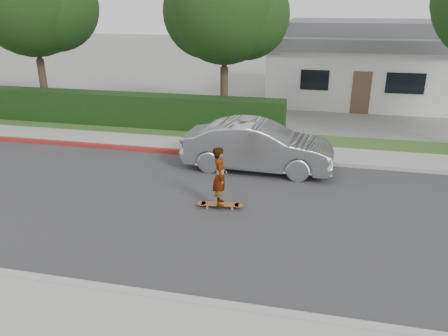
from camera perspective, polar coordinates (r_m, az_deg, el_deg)
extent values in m
plane|color=slate|center=(13.20, -15.06, -3.68)|extent=(120.00, 120.00, 0.00)
cube|color=#2D2D30|center=(13.20, -15.06, -3.66)|extent=(60.00, 8.00, 0.01)
cube|color=#9E9E99|center=(10.19, -25.73, -12.59)|extent=(60.00, 0.20, 0.15)
cube|color=#9E9E99|center=(16.63, -8.75, 2.30)|extent=(60.00, 0.20, 0.15)
cube|color=maroon|center=(18.98, -23.01, 3.21)|extent=(12.00, 0.21, 0.15)
cube|color=gray|center=(17.43, -7.69, 3.19)|extent=(60.00, 1.60, 0.12)
cube|color=#2D4C1E|center=(18.87, -6.04, 4.63)|extent=(60.00, 1.60, 0.10)
cube|color=black|center=(20.36, -13.69, 7.41)|extent=(15.00, 1.00, 1.50)
cylinder|color=#33261C|center=(23.60, -22.45, 9.75)|extent=(0.36, 0.36, 2.70)
cylinder|color=#33261C|center=(23.34, -23.16, 14.61)|extent=(0.24, 0.24, 2.25)
sphere|color=black|center=(24.05, -24.90, 18.91)|extent=(4.42, 4.42, 4.42)
sphere|color=black|center=(23.00, -21.43, 19.11)|extent=(4.16, 4.16, 4.16)
cylinder|color=#33261C|center=(20.43, 0.02, 9.52)|extent=(0.36, 0.36, 2.52)
cylinder|color=#33261C|center=(20.13, 0.02, 14.80)|extent=(0.24, 0.24, 2.10)
sphere|color=black|center=(20.01, 0.03, 20.18)|extent=(4.80, 4.80, 4.80)
sphere|color=black|center=(20.59, -2.02, 19.64)|extent=(4.08, 4.08, 4.08)
sphere|color=black|center=(20.14, 2.87, 19.31)|extent=(3.84, 3.84, 3.84)
cube|color=beige|center=(26.90, 17.43, 11.92)|extent=(10.00, 8.00, 3.00)
cube|color=#4C4C51|center=(26.70, 17.86, 15.72)|extent=(10.60, 8.60, 0.60)
cube|color=#4C4C51|center=(26.66, 18.01, 17.00)|extent=(8.40, 6.40, 0.80)
cube|color=black|center=(22.83, 11.76, 11.19)|extent=(1.40, 0.06, 1.00)
cube|color=black|center=(23.16, 22.60, 10.17)|extent=(1.80, 0.06, 1.00)
cube|color=brown|center=(23.00, 17.45, 9.35)|extent=(0.90, 0.06, 2.10)
cylinder|color=#C96437|center=(12.03, -2.20, -5.19)|extent=(0.07, 0.05, 0.07)
cylinder|color=#C96437|center=(12.20, -2.07, -4.79)|extent=(0.07, 0.05, 0.07)
cylinder|color=#C96437|center=(11.96, 1.06, -5.35)|extent=(0.07, 0.05, 0.07)
cylinder|color=#C96437|center=(12.13, 1.15, -4.94)|extent=(0.07, 0.05, 0.07)
cube|color=silver|center=(12.09, -2.14, -4.78)|extent=(0.08, 0.21, 0.03)
cube|color=silver|center=(12.02, 1.11, -4.94)|extent=(0.08, 0.21, 0.03)
cube|color=#652F16|center=(12.04, -0.52, -4.75)|extent=(1.05, 0.36, 0.02)
cylinder|color=#652F16|center=(12.11, -2.94, -4.63)|extent=(0.28, 0.28, 0.02)
cylinder|color=#652F16|center=(12.00, 1.92, -4.86)|extent=(0.28, 0.28, 0.02)
imported|color=white|center=(11.70, -0.54, -1.10)|extent=(0.53, 0.68, 1.64)
imported|color=#A1A4A8|center=(14.59, 4.45, 2.87)|extent=(5.01, 1.87, 1.64)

